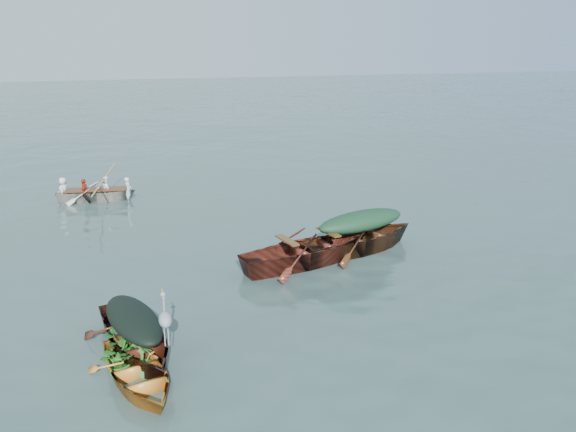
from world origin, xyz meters
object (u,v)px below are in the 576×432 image
object	(u,v)px
open_wooden_boat	(308,264)
heron	(166,327)
rowed_boat	(97,201)
green_tarp_boat	(360,251)
yellow_dinghy	(138,383)
dark_covered_boat	(136,351)

from	to	relation	value
open_wooden_boat	heron	world-z (taller)	heron
rowed_boat	green_tarp_boat	bearing A→B (deg)	-128.01
open_wooden_boat	green_tarp_boat	bearing A→B (deg)	-87.95
yellow_dinghy	green_tarp_boat	xyz separation A→B (m)	(5.85, 4.49, 0.00)
yellow_dinghy	green_tarp_boat	distance (m)	7.38
open_wooden_boat	rowed_boat	bearing A→B (deg)	20.98
dark_covered_boat	green_tarp_boat	xyz separation A→B (m)	(5.85, 3.47, 0.00)
yellow_dinghy	dark_covered_boat	xyz separation A→B (m)	(0.00, 1.02, 0.00)
yellow_dinghy	open_wooden_boat	bearing A→B (deg)	27.21
green_tarp_boat	rowed_boat	distance (m)	9.78
heron	dark_covered_boat	bearing A→B (deg)	105.68
open_wooden_boat	dark_covered_boat	bearing A→B (deg)	111.33
dark_covered_boat	open_wooden_boat	distance (m)	5.20
yellow_dinghy	dark_covered_boat	world-z (taller)	dark_covered_boat
dark_covered_boat	green_tarp_boat	distance (m)	6.80
yellow_dinghy	open_wooden_boat	distance (m)	5.85
green_tarp_boat	open_wooden_boat	distance (m)	1.67
dark_covered_boat	open_wooden_boat	world-z (taller)	open_wooden_boat
dark_covered_boat	green_tarp_boat	size ratio (longest dim) A/B	0.78
dark_covered_boat	heron	distance (m)	1.28
yellow_dinghy	open_wooden_boat	world-z (taller)	open_wooden_boat
dark_covered_boat	rowed_boat	bearing A→B (deg)	79.11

